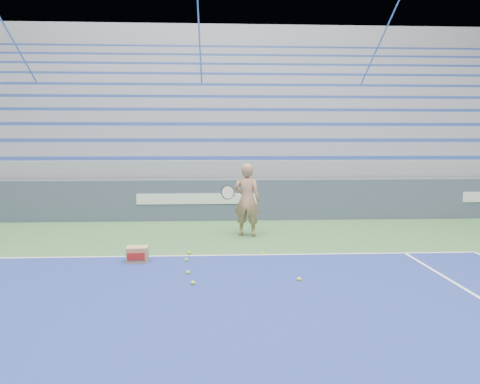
% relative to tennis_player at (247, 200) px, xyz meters
% --- Properties ---
extents(sponsor_barrier, '(30.00, 0.32, 1.10)m').
position_rel_tennis_player_xyz_m(sponsor_barrier, '(-1.20, 2.16, -0.27)').
color(sponsor_barrier, '#3F4A60').
rests_on(sponsor_barrier, ground).
extents(bleachers, '(31.00, 9.15, 7.30)m').
position_rel_tennis_player_xyz_m(bleachers, '(-1.21, 7.87, 1.53)').
color(bleachers, gray).
rests_on(bleachers, ground).
extents(tennis_player, '(0.95, 0.89, 1.64)m').
position_rel_tennis_player_xyz_m(tennis_player, '(0.00, 0.00, 0.00)').
color(tennis_player, tan).
rests_on(tennis_player, ground).
extents(ball_box, '(0.39, 0.32, 0.28)m').
position_rel_tennis_player_xyz_m(ball_box, '(-2.09, -2.22, -0.68)').
color(ball_box, '#AC8153').
rests_on(ball_box, ground).
extents(tennis_ball_0, '(0.07, 0.07, 0.07)m').
position_rel_tennis_player_xyz_m(tennis_ball_0, '(-1.21, -1.70, -0.79)').
color(tennis_ball_0, '#BFEF31').
rests_on(tennis_ball_0, ground).
extents(tennis_ball_1, '(0.07, 0.07, 0.07)m').
position_rel_tennis_player_xyz_m(tennis_ball_1, '(0.18, -1.81, -0.79)').
color(tennis_ball_1, '#BFEF31').
rests_on(tennis_ball_1, ground).
extents(tennis_ball_2, '(0.07, 0.07, 0.07)m').
position_rel_tennis_player_xyz_m(tennis_ball_2, '(-1.23, -2.23, -0.79)').
color(tennis_ball_2, '#BFEF31').
rests_on(tennis_ball_2, ground).
extents(tennis_ball_3, '(0.07, 0.07, 0.07)m').
position_rel_tennis_player_xyz_m(tennis_ball_3, '(-1.15, -3.03, -0.79)').
color(tennis_ball_3, '#BFEF31').
rests_on(tennis_ball_3, ground).
extents(tennis_ball_4, '(0.07, 0.07, 0.07)m').
position_rel_tennis_player_xyz_m(tennis_ball_4, '(-1.04, -3.60, -0.79)').
color(tennis_ball_4, '#BFEF31').
rests_on(tennis_ball_4, ground).
extents(tennis_ball_5, '(0.07, 0.07, 0.07)m').
position_rel_tennis_player_xyz_m(tennis_ball_5, '(0.57, -3.50, -0.79)').
color(tennis_ball_5, '#BFEF31').
rests_on(tennis_ball_5, ground).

